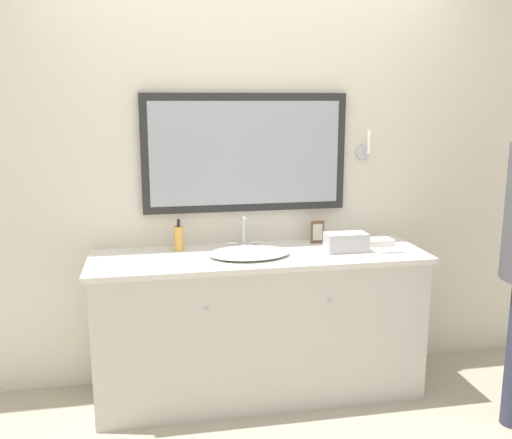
{
  "coord_description": "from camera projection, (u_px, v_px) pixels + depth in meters",
  "views": [
    {
      "loc": [
        -0.6,
        -2.76,
        1.7
      ],
      "look_at": [
        -0.02,
        0.29,
        1.05
      ],
      "focal_mm": 40.0,
      "sensor_mm": 36.0,
      "label": 1
    }
  ],
  "objects": [
    {
      "name": "soap_bottle",
      "position": [
        179.0,
        238.0,
        3.28
      ],
      "size": [
        0.05,
        0.06,
        0.18
      ],
      "color": "gold",
      "rests_on": "vanity_counter"
    },
    {
      "name": "metal_tray",
      "position": [
        389.0,
        251.0,
        3.27
      ],
      "size": [
        0.14,
        0.11,
        0.01
      ],
      "color": "silver",
      "rests_on": "vanity_counter"
    },
    {
      "name": "picture_frame",
      "position": [
        317.0,
        232.0,
        3.45
      ],
      "size": [
        0.08,
        0.01,
        0.14
      ],
      "color": "brown",
      "rests_on": "vanity_counter"
    },
    {
      "name": "wall_back",
      "position": [
        249.0,
        172.0,
        3.43
      ],
      "size": [
        8.0,
        0.18,
        2.55
      ],
      "color": "silver",
      "rests_on": "ground_plane"
    },
    {
      "name": "sink_basin",
      "position": [
        249.0,
        252.0,
        3.18
      ],
      "size": [
        0.46,
        0.37,
        0.19
      ],
      "color": "white",
      "rests_on": "vanity_counter"
    },
    {
      "name": "ground_plane",
      "position": [
        269.0,
        418.0,
        3.11
      ],
      "size": [
        14.0,
        14.0,
        0.0
      ],
      "primitive_type": "plane",
      "color": "#B2A893"
    },
    {
      "name": "appliance_box",
      "position": [
        346.0,
        242.0,
        3.27
      ],
      "size": [
        0.24,
        0.13,
        0.11
      ],
      "color": "#BCBCC1",
      "rests_on": "vanity_counter"
    },
    {
      "name": "hand_towel_near_sink",
      "position": [
        378.0,
        241.0,
        3.44
      ],
      "size": [
        0.16,
        0.14,
        0.04
      ],
      "color": "white",
      "rests_on": "vanity_counter"
    },
    {
      "name": "vanity_counter",
      "position": [
        259.0,
        324.0,
        3.3
      ],
      "size": [
        1.9,
        0.58,
        0.85
      ],
      "color": "beige",
      "rests_on": "ground_plane"
    }
  ]
}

